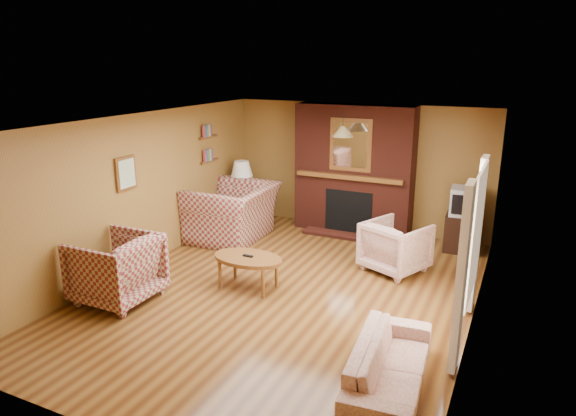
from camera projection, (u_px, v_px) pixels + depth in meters
The scene contains 20 objects.
floor at pixel (284, 292), 7.28m from camera, with size 6.50×6.50×0.00m, color #4B2810.
ceiling at pixel (284, 122), 6.62m from camera, with size 6.50×6.50×0.00m, color silver.
wall_back at pixel (358, 167), 9.77m from camera, with size 6.50×6.50×0.00m, color olive.
wall_front at pixel (109, 314), 4.13m from camera, with size 6.50×6.50×0.00m, color olive.
wall_left at pixel (140, 191), 7.98m from camera, with size 6.50×6.50×0.00m, color olive.
wall_right at pixel (479, 237), 5.92m from camera, with size 6.50×6.50×0.00m, color olive.
fireplace at pixel (354, 171), 9.55m from camera, with size 2.20×0.82×2.40m.
window_right at pixel (472, 248), 5.79m from camera, with size 0.10×1.85×2.00m.
bookshelf at pixel (210, 144), 9.47m from camera, with size 0.09×0.55×0.71m.
botanical_print at pixel (126, 173), 7.61m from camera, with size 0.05×0.40×0.50m.
pendant_light at pixel (343, 131), 8.73m from camera, with size 0.36×0.36×0.48m.
plaid_loveseat at pixel (233, 212), 9.36m from camera, with size 1.53×1.33×0.99m, color maroon.
plaid_armchair at pixel (116, 269), 6.92m from camera, with size 0.98×1.01×0.92m, color maroon.
floral_sofa at pixel (389, 366), 5.09m from camera, with size 1.71×0.67×0.50m, color beige.
floral_armchair at pixel (395, 246), 7.92m from camera, with size 0.85×0.87×0.79m, color beige.
coffee_table at pixel (248, 260), 7.30m from camera, with size 1.04×0.64×0.50m.
side_table at pixel (243, 210), 10.19m from camera, with size 0.44×0.44×0.59m, color brown.
table_lamp at pixel (242, 177), 10.00m from camera, with size 0.42×0.42×0.70m.
tv_stand at pixel (463, 233), 8.78m from camera, with size 0.59×0.54×0.64m, color black.
crt_tv at pixel (466, 202), 8.63m from camera, with size 0.55×0.54×0.47m.
Camera 1 is at (2.89, -6.00, 3.17)m, focal length 32.00 mm.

